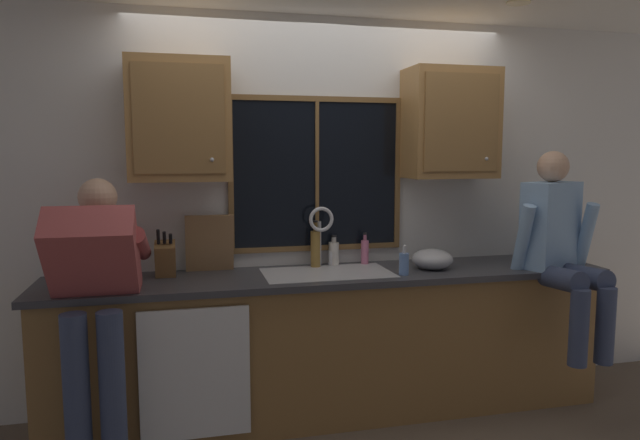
{
  "coord_description": "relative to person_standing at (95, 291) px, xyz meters",
  "views": [
    {
      "loc": [
        -0.91,
        -3.71,
        1.67
      ],
      "look_at": [
        -0.09,
        -0.3,
        1.26
      ],
      "focal_mm": 32.15,
      "sensor_mm": 36.0,
      "label": 1
    }
  ],
  "objects": [
    {
      "name": "back_wall",
      "position": [
        1.37,
        0.66,
        0.32
      ],
      "size": [
        5.87,
        0.12,
        2.55
      ],
      "primitive_type": "cube",
      "color": "silver",
      "rests_on": "floor"
    },
    {
      "name": "ceiling_downlight_right",
      "position": [
        2.41,
        -0.0,
        1.59
      ],
      "size": [
        0.14,
        0.14,
        0.01
      ],
      "primitive_type": "cylinder",
      "color": "#FFEAB2"
    },
    {
      "name": "window_glass",
      "position": [
        1.33,
        0.59,
        0.57
      ],
      "size": [
        1.1,
        0.02,
        0.95
      ],
      "primitive_type": "cube",
      "color": "black"
    },
    {
      "name": "window_frame_top",
      "position": [
        1.33,
        0.58,
        1.07
      ],
      "size": [
        1.17,
        0.02,
        0.04
      ],
      "primitive_type": "cube",
      "color": "brown"
    },
    {
      "name": "window_frame_bottom",
      "position": [
        1.33,
        0.58,
        0.08
      ],
      "size": [
        1.17,
        0.02,
        0.04
      ],
      "primitive_type": "cube",
      "color": "brown"
    },
    {
      "name": "window_frame_left",
      "position": [
        0.76,
        0.58,
        0.57
      ],
      "size": [
        0.03,
        0.02,
        0.95
      ],
      "primitive_type": "cube",
      "color": "brown"
    },
    {
      "name": "window_frame_right",
      "position": [
        1.9,
        0.58,
        0.57
      ],
      "size": [
        0.03,
        0.02,
        0.95
      ],
      "primitive_type": "cube",
      "color": "brown"
    },
    {
      "name": "window_mullion_center",
      "position": [
        1.33,
        0.58,
        0.57
      ],
      "size": [
        0.02,
        0.02,
        0.95
      ],
      "primitive_type": "cube",
      "color": "brown"
    },
    {
      "name": "lower_cabinet_run",
      "position": [
        1.37,
        0.31,
        -0.51
      ],
      "size": [
        3.47,
        0.58,
        0.88
      ],
      "primitive_type": "cube",
      "color": "olive",
      "rests_on": "floor"
    },
    {
      "name": "countertop",
      "position": [
        1.37,
        0.29,
        -0.05
      ],
      "size": [
        3.53,
        0.62,
        0.04
      ],
      "primitive_type": "cube",
      "color": "#38383D",
      "rests_on": "lower_cabinet_run"
    },
    {
      "name": "dishwasher_front",
      "position": [
        0.5,
        -0.01,
        -0.49
      ],
      "size": [
        0.6,
        0.02,
        0.74
      ],
      "primitive_type": "cube",
      "color": "white"
    },
    {
      "name": "upper_cabinet_left",
      "position": [
        0.45,
        0.43,
        0.91
      ],
      "size": [
        0.59,
        0.36,
        0.72
      ],
      "color": "#9E703D"
    },
    {
      "name": "upper_cabinet_right",
      "position": [
        2.2,
        0.43,
        0.91
      ],
      "size": [
        0.59,
        0.36,
        0.72
      ],
      "color": "#9E703D"
    },
    {
      "name": "sink",
      "position": [
        1.33,
        0.3,
        -0.13
      ],
      "size": [
        0.8,
        0.46,
        0.21
      ],
      "color": "#B7B7BC",
      "rests_on": "lower_cabinet_run"
    },
    {
      "name": "faucet",
      "position": [
        1.34,
        0.48,
        0.22
      ],
      "size": [
        0.18,
        0.09,
        0.4
      ],
      "color": "silver",
      "rests_on": "countertop"
    },
    {
      "name": "person_standing",
      "position": [
        0.0,
        0.0,
        0.0
      ],
      "size": [
        0.53,
        0.7,
        1.53
      ],
      "color": "#384260",
      "rests_on": "floor"
    },
    {
      "name": "person_sitting_on_counter",
      "position": [
        2.79,
        0.03,
        0.15
      ],
      "size": [
        0.54,
        0.66,
        1.26
      ],
      "color": "#384260",
      "rests_on": "countertop"
    },
    {
      "name": "knife_block",
      "position": [
        0.35,
        0.4,
        0.08
      ],
      "size": [
        0.12,
        0.18,
        0.32
      ],
      "color": "brown",
      "rests_on": "countertop"
    },
    {
      "name": "cutting_board",
      "position": [
        0.62,
        0.51,
        0.15
      ],
      "size": [
        0.3,
        0.1,
        0.37
      ],
      "primitive_type": "cube",
      "rotation": [
        0.21,
        0.0,
        0.0
      ],
      "color": "#997047",
      "rests_on": "countertop"
    },
    {
      "name": "mixing_bowl",
      "position": [
        2.03,
        0.27,
        0.03
      ],
      "size": [
        0.27,
        0.27,
        0.13
      ],
      "primitive_type": "ellipsoid",
      "color": "#B7B7BC",
      "rests_on": "countertop"
    },
    {
      "name": "soap_dispenser",
      "position": [
        1.77,
        0.13,
        0.04
      ],
      "size": [
        0.06,
        0.07,
        0.19
      ],
      "color": "#668CCC",
      "rests_on": "countertop"
    },
    {
      "name": "bottle_green_glass",
      "position": [
        1.65,
        0.52,
        0.06
      ],
      "size": [
        0.05,
        0.05,
        0.21
      ],
      "color": "pink",
      "rests_on": "countertop"
    },
    {
      "name": "bottle_tall_clear",
      "position": [
        1.43,
        0.53,
        0.05
      ],
      "size": [
        0.07,
        0.07,
        0.2
      ],
      "color": "silver",
      "rests_on": "countertop"
    },
    {
      "name": "bottle_amber_small",
      "position": [
        1.3,
        0.5,
        0.1
      ],
      "size": [
        0.06,
        0.06,
        0.31
      ],
      "color": "olive",
      "rests_on": "countertop"
    }
  ]
}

